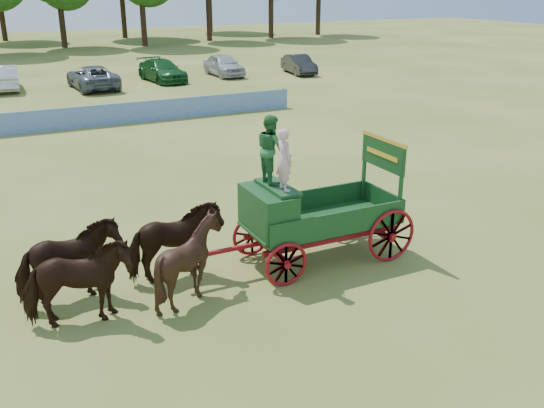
{
  "coord_description": "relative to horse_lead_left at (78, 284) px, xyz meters",
  "views": [
    {
      "loc": [
        -3.78,
        -11.84,
        6.77
      ],
      "look_at": [
        2.77,
        1.31,
        1.3
      ],
      "focal_mm": 40.0,
      "sensor_mm": 36.0,
      "label": 1
    }
  ],
  "objects": [
    {
      "name": "sponsor_banner",
      "position": [
        1.44,
        18.24,
        -0.41
      ],
      "size": [
        26.0,
        0.08,
        1.05
      ],
      "primitive_type": "cube",
      "color": "#1E45A4",
      "rests_on": "ground"
    },
    {
      "name": "farm_dray",
      "position": [
        5.35,
        0.59,
        0.72
      ],
      "size": [
        6.0,
        2.0,
        3.79
      ],
      "color": "maroon",
      "rests_on": "ground"
    },
    {
      "name": "ground",
      "position": [
        2.44,
        0.24,
        -0.94
      ],
      "size": [
        160.0,
        160.0,
        0.0
      ],
      "primitive_type": "plane",
      "color": "#9B9246",
      "rests_on": "ground"
    },
    {
      "name": "horse_lead_left",
      "position": [
        0.0,
        0.0,
        0.0
      ],
      "size": [
        2.35,
        1.32,
        1.88
      ],
      "primitive_type": "imported",
      "rotation": [
        0.0,
        0.0,
        1.43
      ],
      "color": "black",
      "rests_on": "ground"
    },
    {
      "name": "horse_lead_right",
      "position": [
        0.0,
        1.1,
        0.0
      ],
      "size": [
        2.33,
        1.26,
        1.88
      ],
      "primitive_type": "imported",
      "rotation": [
        0.0,
        0.0,
        1.69
      ],
      "color": "black",
      "rests_on": "ground"
    },
    {
      "name": "horse_wheel_right",
      "position": [
        2.4,
        1.1,
        0.0
      ],
      "size": [
        2.29,
        1.18,
        1.88
      ],
      "primitive_type": "imported",
      "rotation": [
        0.0,
        0.0,
        1.65
      ],
      "color": "black",
      "rests_on": "ground"
    },
    {
      "name": "horse_wheel_left",
      "position": [
        2.4,
        -0.0,
        0.0
      ],
      "size": [
        1.99,
        1.84,
        1.88
      ],
      "primitive_type": "imported",
      "rotation": [
        0.0,
        0.0,
        1.36
      ],
      "color": "black",
      "rests_on": "ground"
    }
  ]
}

